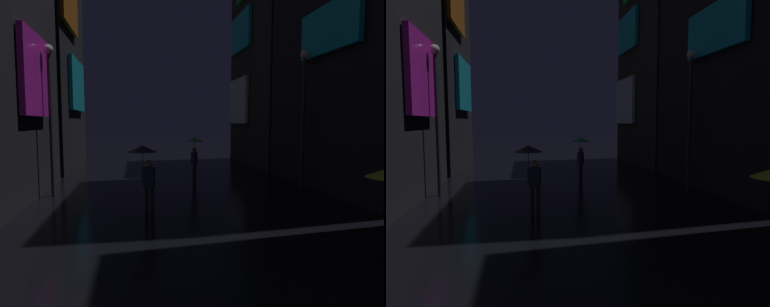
% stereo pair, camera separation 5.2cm
% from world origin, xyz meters
% --- Properties ---
extents(building_left_far, '(4.25, 8.13, 17.07)m').
position_xyz_m(building_left_far, '(-7.48, 22.06, 8.53)').
color(building_left_far, black).
rests_on(building_left_far, ground).
extents(building_right_far, '(4.25, 7.78, 16.16)m').
position_xyz_m(building_right_far, '(7.48, 21.90, 8.08)').
color(building_right_far, '#2D2826').
rests_on(building_right_far, ground).
extents(pedestrian_midstreet_centre_green, '(0.90, 0.90, 2.12)m').
position_xyz_m(pedestrian_midstreet_centre_green, '(0.82, 15.51, 1.67)').
color(pedestrian_midstreet_centre_green, '#38332D').
rests_on(pedestrian_midstreet_centre_green, ground).
extents(pedestrian_midstreet_left_black, '(0.90, 0.90, 2.12)m').
position_xyz_m(pedestrian_midstreet_left_black, '(-1.62, 10.29, 1.67)').
color(pedestrian_midstreet_left_black, '#38332D').
rests_on(pedestrian_midstreet_left_black, ground).
extents(streetlamp_right_far, '(0.36, 0.36, 5.76)m').
position_xyz_m(streetlamp_right_far, '(5.00, 13.17, 3.58)').
color(streetlamp_right_far, '#2D2D33').
rests_on(streetlamp_right_far, ground).
extents(streetlamp_left_far, '(0.36, 0.36, 5.67)m').
position_xyz_m(streetlamp_left_far, '(-5.00, 13.42, 3.53)').
color(streetlamp_left_far, '#2D2D33').
rests_on(streetlamp_left_far, ground).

